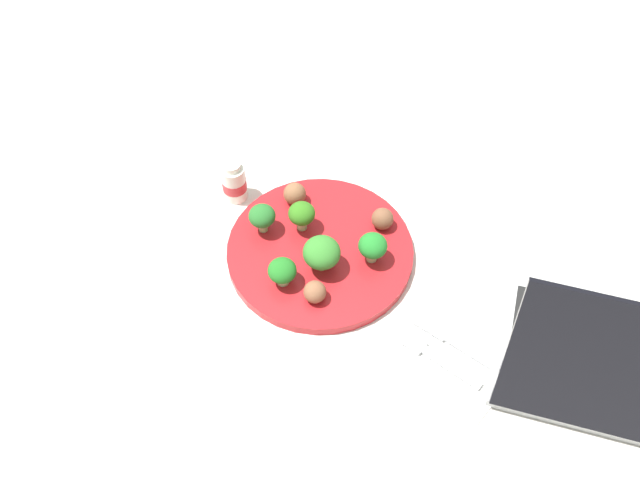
# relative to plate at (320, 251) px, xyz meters

# --- Properties ---
(ground_plane) EXTENTS (4.00, 4.00, 0.00)m
(ground_plane) POSITION_rel_plate_xyz_m (0.00, 0.00, -0.01)
(ground_plane) COLOR silver
(plate) EXTENTS (0.28, 0.28, 0.02)m
(plate) POSITION_rel_plate_xyz_m (0.00, 0.00, 0.00)
(plate) COLOR red
(plate) RESTS_ON ground_plane
(broccoli_floret_far_rim) EXTENTS (0.04, 0.04, 0.05)m
(broccoli_floret_far_rim) POSITION_rel_plate_xyz_m (0.05, -0.02, 0.04)
(broccoli_floret_far_rim) COLOR #A0C481
(broccoli_floret_far_rim) RESTS_ON plate
(broccoli_floret_mid_left) EXTENTS (0.04, 0.04, 0.05)m
(broccoli_floret_mid_left) POSITION_rel_plate_xyz_m (-0.07, -0.03, 0.04)
(broccoli_floret_mid_left) COLOR #A4B87A
(broccoli_floret_mid_left) RESTS_ON plate
(broccoli_floret_back_right) EXTENTS (0.05, 0.05, 0.06)m
(broccoli_floret_back_right) POSITION_rel_plate_xyz_m (-0.02, 0.03, 0.04)
(broccoli_floret_back_right) COLOR #9DCE6D
(broccoli_floret_back_right) RESTS_ON plate
(broccoli_floret_near_rim) EXTENTS (0.04, 0.04, 0.05)m
(broccoli_floret_near_rim) POSITION_rel_plate_xyz_m (0.01, 0.08, 0.04)
(broccoli_floret_near_rim) COLOR #A7BE7E
(broccoli_floret_near_rim) RESTS_ON plate
(broccoli_floret_front_left) EXTENTS (0.04, 0.04, 0.05)m
(broccoli_floret_front_left) POSITION_rel_plate_xyz_m (0.09, 0.02, 0.04)
(broccoli_floret_front_left) COLOR #9DBC76
(broccoli_floret_front_left) RESTS_ON plate
(meatball_center) EXTENTS (0.03, 0.03, 0.03)m
(meatball_center) POSITION_rel_plate_xyz_m (-0.05, -0.09, 0.02)
(meatball_center) COLOR brown
(meatball_center) RESTS_ON plate
(meatball_mid_right) EXTENTS (0.04, 0.04, 0.04)m
(meatball_mid_right) POSITION_rel_plate_xyz_m (0.09, -0.05, 0.03)
(meatball_mid_right) COLOR brown
(meatball_mid_right) RESTS_ON plate
(meatball_near_rim) EXTENTS (0.03, 0.03, 0.03)m
(meatball_near_rim) POSITION_rel_plate_xyz_m (-0.05, 0.08, 0.02)
(meatball_near_rim) COLOR brown
(meatball_near_rim) RESTS_ON plate
(napkin) EXTENTS (0.18, 0.13, 0.01)m
(napkin) POSITION_rel_plate_xyz_m (-0.24, 0.03, -0.01)
(napkin) COLOR white
(napkin) RESTS_ON ground_plane
(fork) EXTENTS (0.12, 0.02, 0.01)m
(fork) POSITION_rel_plate_xyz_m (-0.23, 0.05, -0.00)
(fork) COLOR silver
(fork) RESTS_ON napkin
(knife) EXTENTS (0.15, 0.02, 0.01)m
(knife) POSITION_rel_plate_xyz_m (-0.24, 0.01, -0.00)
(knife) COLOR silver
(knife) RESTS_ON napkin
(yogurt_bottle) EXTENTS (0.04, 0.04, 0.07)m
(yogurt_bottle) POSITION_rel_plate_xyz_m (0.18, -0.01, 0.03)
(yogurt_bottle) COLOR white
(yogurt_bottle) RESTS_ON ground_plane
(laptop) EXTENTS (0.38, 0.32, 0.21)m
(laptop) POSITION_rel_plate_xyz_m (-0.44, -0.07, 0.03)
(laptop) COLOR #BABABA
(laptop) RESTS_ON ground_plane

